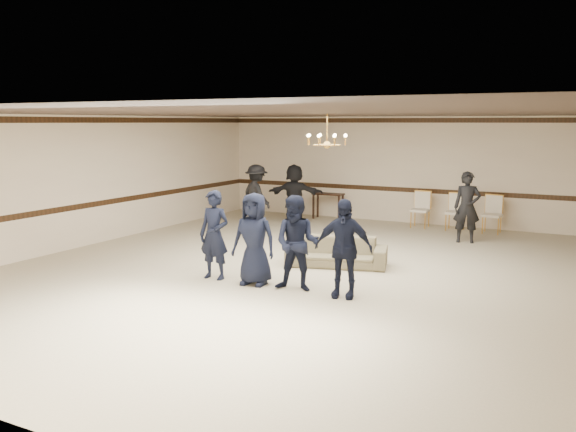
% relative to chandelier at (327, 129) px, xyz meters
% --- Properties ---
extents(room, '(12.01, 14.01, 3.21)m').
position_rel_chandelier_xyz_m(room, '(0.00, -1.00, -1.28)').
color(room, '#C0B294').
rests_on(room, ground).
extents(chair_rail, '(12.00, 0.02, 0.14)m').
position_rel_chandelier_xyz_m(chair_rail, '(0.00, 5.99, -1.88)').
color(chair_rail, '#311C0E').
rests_on(chair_rail, wall_back).
extents(crown_molding, '(12.00, 0.02, 0.14)m').
position_rel_chandelier_xyz_m(crown_molding, '(0.00, 5.99, 0.21)').
color(crown_molding, '#311C0E').
rests_on(crown_molding, wall_back).
extents(chandelier, '(0.94, 0.94, 0.89)m').
position_rel_chandelier_xyz_m(chandelier, '(0.00, 0.00, 0.00)').
color(chandelier, gold).
rests_on(chandelier, ceiling).
extents(boy_a, '(0.64, 0.43, 1.74)m').
position_rel_chandelier_xyz_m(boy_a, '(-1.36, -2.26, -2.01)').
color(boy_a, black).
rests_on(boy_a, floor).
extents(boy_b, '(0.91, 0.65, 1.74)m').
position_rel_chandelier_xyz_m(boy_b, '(-0.46, -2.26, -2.01)').
color(boy_b, black).
rests_on(boy_b, floor).
extents(boy_c, '(0.95, 0.80, 1.74)m').
position_rel_chandelier_xyz_m(boy_c, '(0.44, -2.26, -2.01)').
color(boy_c, black).
rests_on(boy_c, floor).
extents(boy_d, '(1.07, 0.59, 1.74)m').
position_rel_chandelier_xyz_m(boy_d, '(1.34, -2.26, -2.01)').
color(boy_d, black).
rests_on(boy_d, floor).
extents(settee, '(2.25, 1.36, 0.62)m').
position_rel_chandelier_xyz_m(settee, '(0.33, -0.18, -2.57)').
color(settee, '#70684A').
rests_on(settee, floor).
extents(adult_left, '(1.34, 1.11, 1.80)m').
position_rel_chandelier_xyz_m(adult_left, '(-3.76, 3.39, -1.97)').
color(adult_left, black).
rests_on(adult_left, floor).
extents(adult_mid, '(1.75, 0.93, 1.80)m').
position_rel_chandelier_xyz_m(adult_mid, '(-2.86, 4.09, -1.97)').
color(adult_mid, black).
rests_on(adult_mid, floor).
extents(adult_right, '(0.74, 0.58, 1.80)m').
position_rel_chandelier_xyz_m(adult_right, '(2.24, 3.69, -1.97)').
color(adult_right, black).
rests_on(adult_right, floor).
extents(banquet_chair_left, '(0.50, 0.50, 1.03)m').
position_rel_chandelier_xyz_m(banquet_chair_left, '(0.61, 5.30, -2.36)').
color(banquet_chair_left, '#F2E4CB').
rests_on(banquet_chair_left, floor).
extents(banquet_chair_mid, '(0.53, 0.53, 1.03)m').
position_rel_chandelier_xyz_m(banquet_chair_mid, '(1.61, 5.30, -2.36)').
color(banquet_chair_mid, '#F2E4CB').
rests_on(banquet_chair_mid, floor).
extents(banquet_chair_right, '(0.54, 0.54, 1.03)m').
position_rel_chandelier_xyz_m(banquet_chair_right, '(2.61, 5.30, -2.36)').
color(banquet_chair_right, '#F2E4CB').
rests_on(banquet_chair_right, floor).
extents(console_table, '(0.98, 0.42, 0.82)m').
position_rel_chandelier_xyz_m(console_table, '(-2.39, 5.50, -2.46)').
color(console_table, black).
rests_on(console_table, floor).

